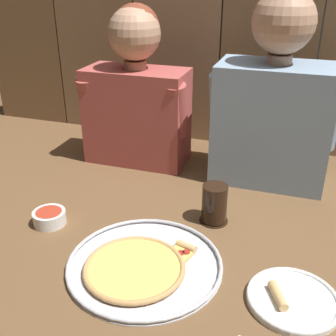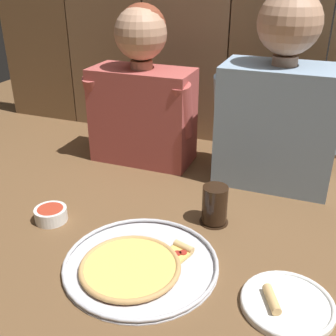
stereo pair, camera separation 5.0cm
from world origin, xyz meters
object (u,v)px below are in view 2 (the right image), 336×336
(dinner_plate, at_px, (287,303))
(dipping_bowl, at_px, (51,214))
(pizza_tray, at_px, (138,264))
(diner_right, at_px, (280,99))
(drinking_glass, at_px, (215,205))
(diner_left, at_px, (142,92))

(dinner_plate, distance_m, dipping_bowl, 0.71)
(pizza_tray, bearing_deg, diner_right, 68.28)
(drinking_glass, distance_m, diner_left, 0.55)
(dinner_plate, bearing_deg, diner_right, 101.86)
(pizza_tray, distance_m, drinking_glass, 0.30)
(pizza_tray, xyz_separation_m, drinking_glass, (0.13, 0.27, 0.05))
(pizza_tray, relative_size, diner_right, 0.62)
(pizza_tray, distance_m, dipping_bowl, 0.35)
(diner_right, bearing_deg, dinner_plate, -78.14)
(dipping_bowl, bearing_deg, diner_right, 41.24)
(dinner_plate, xyz_separation_m, drinking_glass, (-0.24, 0.27, 0.05))
(dipping_bowl, xyz_separation_m, diner_right, (0.57, 0.50, 0.27))
(drinking_glass, bearing_deg, dinner_plate, -48.02)
(pizza_tray, height_order, diner_left, diner_left)
(dipping_bowl, relative_size, diner_right, 0.15)
(diner_left, bearing_deg, dinner_plate, -44.31)
(drinking_glass, relative_size, diner_right, 0.19)
(dinner_plate, height_order, dipping_bowl, dipping_bowl)
(dipping_bowl, bearing_deg, dinner_plate, -8.48)
(drinking_glass, distance_m, dipping_bowl, 0.49)
(drinking_glass, bearing_deg, diner_right, 70.96)
(pizza_tray, relative_size, drinking_glass, 3.34)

